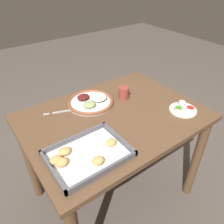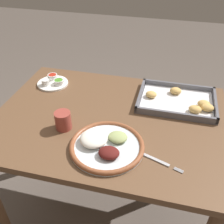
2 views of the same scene
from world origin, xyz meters
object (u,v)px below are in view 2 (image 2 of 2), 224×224
Objects in this scene: dinner_plate at (106,145)px; drinking_cup at (63,120)px; baking_tray at (179,101)px; fork at (155,160)px; saucer_plate at (53,82)px.

drinking_cup reaches higher than dinner_plate.
dinner_plate reaches higher than baking_tray.
dinner_plate reaches higher than fork.
dinner_plate is 1.79× the size of saucer_plate.
saucer_plate is 0.39m from drinking_cup.
baking_tray is 4.64× the size of drinking_cup.
baking_tray is 0.57m from drinking_cup.
baking_tray is (0.67, -0.02, -0.00)m from saucer_plate.
fork is 0.51× the size of baking_tray.
dinner_plate is 1.56× the size of fork.
baking_tray reaches higher than fork.
drinking_cup reaches higher than saucer_plate.
baking_tray is at bearing 33.22° from drinking_cup.
drinking_cup reaches higher than baking_tray.
baking_tray is at bearing -1.87° from saucer_plate.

